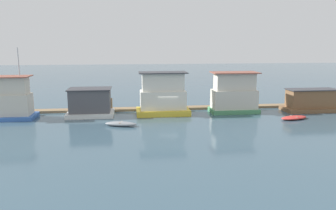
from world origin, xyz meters
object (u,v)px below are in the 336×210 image
object	(u,v)px
dinghy_grey	(121,124)
houseboat_green	(234,94)
houseboat_white	(90,103)
mooring_post_centre	(78,108)
mooring_post_far_right	(112,105)
houseboat_yellow	(163,96)
dinghy_red	(294,118)
houseboat_brown	(311,101)
houseboat_blue	(9,100)

from	to	relation	value
dinghy_grey	houseboat_green	bearing A→B (deg)	21.39
houseboat_white	mooring_post_centre	size ratio (longest dim) A/B	4.59
houseboat_white	mooring_post_far_right	world-z (taller)	houseboat_white
houseboat_yellow	dinghy_red	bearing A→B (deg)	-17.02
houseboat_brown	dinghy_grey	xyz separation A→B (m)	(-24.91, -5.28, -1.10)
houseboat_yellow	dinghy_red	xyz separation A→B (m)	(15.12, -4.63, -2.14)
houseboat_blue	houseboat_green	world-z (taller)	houseboat_blue
houseboat_green	dinghy_grey	bearing A→B (deg)	-158.61
houseboat_yellow	houseboat_green	xyz separation A→B (m)	(9.28, 0.13, 0.03)
mooring_post_centre	houseboat_yellow	bearing A→B (deg)	-10.39
dinghy_grey	houseboat_yellow	bearing A→B (deg)	46.94
houseboat_yellow	mooring_post_centre	bearing A→B (deg)	169.61
houseboat_brown	mooring_post_centre	size ratio (longest dim) A/B	5.96
houseboat_blue	houseboat_yellow	bearing A→B (deg)	1.35
houseboat_brown	dinghy_grey	size ratio (longest dim) A/B	2.00
houseboat_blue	houseboat_yellow	xyz separation A→B (m)	(18.29, 0.43, 0.07)
houseboat_white	houseboat_brown	distance (m)	28.74
dinghy_grey	mooring_post_far_right	bearing A→B (deg)	100.25
dinghy_grey	mooring_post_centre	xyz separation A→B (m)	(-5.62, 7.49, 0.36)
houseboat_blue	houseboat_brown	xyz separation A→B (m)	(38.04, 0.19, -0.91)
dinghy_red	houseboat_white	bearing A→B (deg)	168.71
houseboat_yellow	mooring_post_centre	xyz separation A→B (m)	(-10.77, 1.98, -1.71)
houseboat_blue	dinghy_red	xyz separation A→B (m)	(33.40, -4.19, -2.07)
houseboat_green	houseboat_brown	distance (m)	10.53
houseboat_blue	dinghy_red	size ratio (longest dim) A/B	2.22
houseboat_brown	houseboat_yellow	bearing A→B (deg)	179.29
houseboat_blue	mooring_post_centre	xyz separation A→B (m)	(7.51, 2.41, -1.65)
houseboat_yellow	houseboat_brown	size ratio (longest dim) A/B	0.90
houseboat_white	mooring_post_centre	xyz separation A→B (m)	(-1.79, 1.79, -1.01)
dinghy_red	houseboat_green	bearing A→B (deg)	140.80
dinghy_red	mooring_post_centre	xyz separation A→B (m)	(-25.89, 6.60, 0.42)
houseboat_yellow	mooring_post_centre	size ratio (longest dim) A/B	5.39
houseboat_blue	mooring_post_centre	world-z (taller)	houseboat_blue
houseboat_blue	mooring_post_far_right	distance (m)	12.09
houseboat_blue	mooring_post_far_right	size ratio (longest dim) A/B	4.50
houseboat_brown	dinghy_red	xyz separation A→B (m)	(-4.63, -4.38, -1.16)
houseboat_brown	dinghy_grey	distance (m)	25.49
houseboat_brown	houseboat_green	bearing A→B (deg)	177.93
houseboat_green	mooring_post_far_right	bearing A→B (deg)	173.35
houseboat_brown	mooring_post_far_right	distance (m)	26.36
houseboat_brown	dinghy_grey	bearing A→B (deg)	-168.04
houseboat_blue	mooring_post_far_right	world-z (taller)	houseboat_blue
houseboat_brown	mooring_post_centre	distance (m)	30.61
houseboat_white	houseboat_green	size ratio (longest dim) A/B	0.92
houseboat_green	dinghy_red	xyz separation A→B (m)	(5.84, -4.76, -2.17)
houseboat_white	dinghy_red	world-z (taller)	houseboat_white
dinghy_grey	dinghy_red	bearing A→B (deg)	2.52
houseboat_blue	mooring_post_far_right	bearing A→B (deg)	11.55
houseboat_yellow	houseboat_brown	bearing A→B (deg)	-0.71
houseboat_white	houseboat_green	bearing A→B (deg)	-0.16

